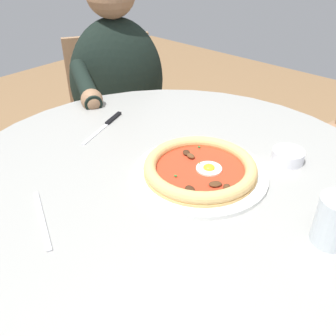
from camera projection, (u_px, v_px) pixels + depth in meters
The scene contains 8 objects.
dining_table at pixel (172, 217), 0.92m from camera, with size 1.06×1.06×0.75m.
pizza_on_plate at pixel (200, 169), 0.84m from camera, with size 0.31×0.31×0.04m.
water_glass at pixel (334, 224), 0.66m from camera, with size 0.07×0.07×0.09m.
steak_knife at pixel (108, 123), 1.07m from camera, with size 0.08×0.19×0.01m.
ramekin_capers at pixel (288, 156), 0.90m from camera, with size 0.08×0.08×0.03m.
fork_utensil at pixel (42, 219), 0.73m from camera, with size 0.17×0.09×0.00m.
diner_person at pixel (121, 127), 1.59m from camera, with size 0.44×0.53×1.12m.
cafe_chair_diner at pixel (116, 112), 1.70m from camera, with size 0.58×0.58×0.82m.
Camera 1 is at (0.46, -0.53, 1.23)m, focal length 39.56 mm.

